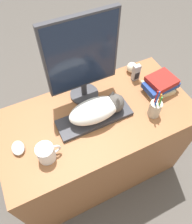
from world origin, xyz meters
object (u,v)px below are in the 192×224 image
Objects in this scene: phone at (136,73)px; computer_mouse at (18,148)px; monitor at (83,58)px; book_stack at (160,84)px; baseball at (132,68)px; cat at (99,109)px; keyboard at (95,118)px; coffee_mug at (46,153)px; pen_cup at (155,108)px.

computer_mouse is at bearing -167.87° from phone.
monitor is at bearing 177.34° from phone.
monitor reaches higher than phone.
book_stack is (0.95, 0.03, 0.03)m from computer_mouse.
baseball is 0.33× the size of book_stack.
cat is 0.47m from baseball.
phone is at bearing 12.13° from computer_mouse.
computer_mouse is (-0.46, -0.00, 0.01)m from keyboard.
monitor reaches higher than baseball.
monitor is at bearing 82.85° from keyboard.
monitor reaches higher than cat.
monitor reaches higher than computer_mouse.
monitor is at bearing 91.02° from cat.
monitor is 0.48m from baseball.
book_stack is at bearing 10.06° from coffee_mug.
computer_mouse reaches higher than keyboard.
phone is at bearing 120.77° from book_stack.
monitor reaches higher than pen_cup.
monitor is (-0.00, 0.20, 0.22)m from cat.
cat reaches higher than phone.
computer_mouse is (-0.49, -0.00, -0.07)m from cat.
book_stack is at bearing -59.23° from phone.
baseball is at bearing 31.86° from keyboard.
cat is at bearing 0.00° from keyboard.
coffee_mug reaches higher than baseball.
computer_mouse is at bearing -179.63° from cat.
monitor is at bearing -171.47° from baseball.
computer_mouse is 0.18m from coffee_mug.
cat is 0.30m from monitor.
monitor is 0.45m from phone.
coffee_mug is (-0.36, -0.31, -0.26)m from monitor.
baseball reaches higher than keyboard.
pen_cup is (0.31, -0.12, -0.03)m from cat.
computer_mouse is 0.88m from phone.
phone is (0.37, 0.18, -0.03)m from cat.
book_stack is (0.46, 0.03, -0.04)m from cat.
baseball is at bearing 26.55° from coffee_mug.
keyboard is 0.35m from coffee_mug.
baseball is at bearing 8.53° from monitor.
monitor reaches higher than coffee_mug.
phone is at bearing -2.66° from monitor.
book_stack is (0.82, 0.15, -0.00)m from coffee_mug.
monitor is 6.00× the size of computer_mouse.
monitor is (0.02, 0.20, 0.30)m from keyboard.
phone is 0.18m from book_stack.
pen_cup is at bearing -8.57° from computer_mouse.
cat is at bearing 17.78° from coffee_mug.
cat is (0.03, 0.00, 0.07)m from keyboard.
keyboard is at bearing 159.90° from pen_cup.
book_stack is at bearing 3.49° from keyboard.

